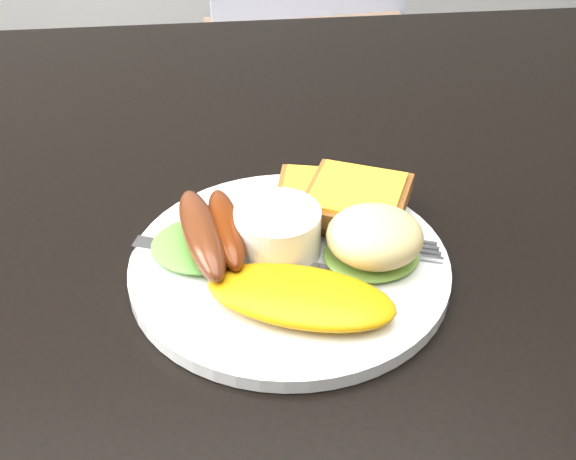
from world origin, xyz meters
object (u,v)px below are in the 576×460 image
(dining_chair, at_px, (321,62))
(person, at_px, (511,18))
(dining_table, at_px, (329,232))
(plate, at_px, (289,267))

(dining_chair, relative_size, person, 0.31)
(dining_chair, bearing_deg, person, -62.22)
(dining_table, relative_size, dining_chair, 2.90)
(dining_table, bearing_deg, dining_chair, 82.26)
(dining_table, relative_size, person, 0.89)
(person, relative_size, plate, 5.85)
(dining_table, xyz_separation_m, plate, (-0.04, -0.07, 0.03))
(dining_table, xyz_separation_m, dining_chair, (0.12, 0.91, -0.28))
(dining_table, distance_m, person, 0.66)
(person, bearing_deg, dining_chair, -50.67)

